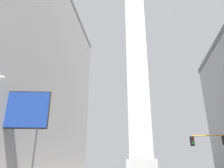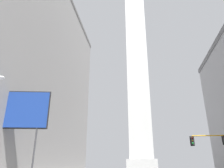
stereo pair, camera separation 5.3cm
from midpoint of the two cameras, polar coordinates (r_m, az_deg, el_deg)
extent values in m
cube|color=gray|center=(43.19, -26.07, 3.90)|extent=(18.31, 50.31, 36.85)
cube|color=silver|center=(68.73, 7.90, -20.80)|extent=(8.66, 8.66, 4.42)
cube|color=white|center=(77.45, 6.59, 5.96)|extent=(6.93, 6.93, 65.39)
cube|color=black|center=(33.96, 27.32, -12.87)|extent=(0.58, 0.08, 1.32)
cylinder|color=orange|center=(33.27, 23.99, -12.20)|extent=(4.49, 0.14, 0.14)
cube|color=black|center=(32.63, 20.29, -13.76)|extent=(0.37, 0.37, 1.10)
cube|color=black|center=(32.80, 20.25, -13.80)|extent=(0.58, 0.08, 1.32)
sphere|color=#410907|center=(32.48, 20.25, -13.12)|extent=(0.22, 0.22, 0.22)
sphere|color=#483506|center=(32.44, 20.33, -13.72)|extent=(0.22, 0.22, 0.22)
sphere|color=green|center=(32.40, 20.41, -14.31)|extent=(0.22, 0.22, 0.22)
ellipsoid|color=silver|center=(15.12, -27.20, 1.45)|extent=(0.64, 0.36, 0.26)
cylinder|color=#3F3F42|center=(24.18, -19.76, -17.23)|extent=(0.18, 0.18, 5.56)
cube|color=navy|center=(25.59, -23.19, -6.13)|extent=(6.27, 1.33, 3.89)
cube|color=black|center=(25.59, -23.19, -6.13)|extent=(6.49, 1.26, 4.13)
camera|label=1|loc=(0.03, -89.96, -0.01)|focal=35.00mm
camera|label=2|loc=(0.03, 90.04, 0.01)|focal=35.00mm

